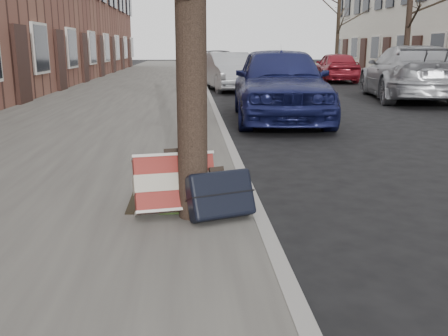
{
  "coord_description": "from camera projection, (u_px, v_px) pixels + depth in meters",
  "views": [
    {
      "loc": [
        -1.84,
        -3.41,
        1.55
      ],
      "look_at": [
        -1.55,
        0.8,
        0.52
      ],
      "focal_mm": 40.0,
      "sensor_mm": 36.0,
      "label": 1
    }
  ],
  "objects": [
    {
      "name": "ground",
      "position": [
        435.0,
        256.0,
        3.79
      ],
      "size": [
        120.0,
        120.0,
        0.0
      ],
      "primitive_type": "plane",
      "color": "black",
      "rests_on": "ground"
    },
    {
      "name": "near_sidewalk",
      "position": [
        138.0,
        89.0,
        18.07
      ],
      "size": [
        5.0,
        70.0,
        0.12
      ],
      "primitive_type": "cube",
      "color": "slate",
      "rests_on": "ground"
    },
    {
      "name": "far_sidewalk",
      "position": [
        445.0,
        87.0,
        18.83
      ],
      "size": [
        4.0,
        70.0,
        0.12
      ],
      "primitive_type": "cube",
      "color": "slate",
      "rests_on": "ground"
    },
    {
      "name": "dirt_patch",
      "position": [
        175.0,
        198.0,
        4.79
      ],
      "size": [
        0.85,
        0.85,
        0.02
      ],
      "primitive_type": "cube",
      "color": "black",
      "rests_on": "near_sidewalk"
    },
    {
      "name": "suitcase_red",
      "position": [
        174.0,
        184.0,
        4.34
      ],
      "size": [
        0.75,
        0.5,
        0.53
      ],
      "primitive_type": "cube",
      "rotation": [
        -0.42,
        0.0,
        0.18
      ],
      "color": "maroon",
      "rests_on": "near_sidewalk"
    },
    {
      "name": "suitcase_navy",
      "position": [
        220.0,
        194.0,
        4.2
      ],
      "size": [
        0.63,
        0.5,
        0.44
      ],
      "primitive_type": "cube",
      "rotation": [
        -0.42,
        0.0,
        0.36
      ],
      "color": "black",
      "rests_on": "near_sidewalk"
    },
    {
      "name": "car_near_front",
      "position": [
        279.0,
        83.0,
        10.64
      ],
      "size": [
        2.2,
        4.8,
        1.59
      ],
      "primitive_type": "imported",
      "rotation": [
        0.0,
        0.0,
        -0.07
      ],
      "color": "#161B4E",
      "rests_on": "ground"
    },
    {
      "name": "car_near_mid",
      "position": [
        230.0,
        71.0,
        18.04
      ],
      "size": [
        1.97,
        4.26,
        1.35
      ],
      "primitive_type": "imported",
      "rotation": [
        0.0,
        0.0,
        0.14
      ],
      "color": "#A9ABB0",
      "rests_on": "ground"
    },
    {
      "name": "car_near_back",
      "position": [
        219.0,
        64.0,
        26.36
      ],
      "size": [
        3.21,
        5.27,
        1.37
      ],
      "primitive_type": "imported",
      "rotation": [
        0.0,
        0.0,
        0.2
      ],
      "color": "#36363B",
      "rests_on": "ground"
    },
    {
      "name": "car_far_front",
      "position": [
        409.0,
        73.0,
        14.73
      ],
      "size": [
        3.15,
        5.76,
        1.58
      ],
      "primitive_type": "imported",
      "rotation": [
        0.0,
        0.0,
        2.96
      ],
      "color": "#989A9F",
      "rests_on": "ground"
    },
    {
      "name": "car_far_back",
      "position": [
        336.0,
        67.0,
        22.33
      ],
      "size": [
        1.89,
        4.05,
        1.34
      ],
      "primitive_type": "imported",
      "rotation": [
        0.0,
        0.0,
        3.06
      ],
      "color": "maroon",
      "rests_on": "ground"
    },
    {
      "name": "tree_far_b",
      "position": [
        409.0,
        13.0,
        20.43
      ],
      "size": [
        0.24,
        0.24,
        5.58
      ],
      "primitive_type": "cylinder",
      "color": "black",
      "rests_on": "far_sidewalk"
    },
    {
      "name": "tree_far_c",
      "position": [
        338.0,
        32.0,
        30.28
      ],
      "size": [
        0.21,
        0.21,
        4.56
      ],
      "primitive_type": "cylinder",
      "color": "black",
      "rests_on": "far_sidewalk"
    }
  ]
}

